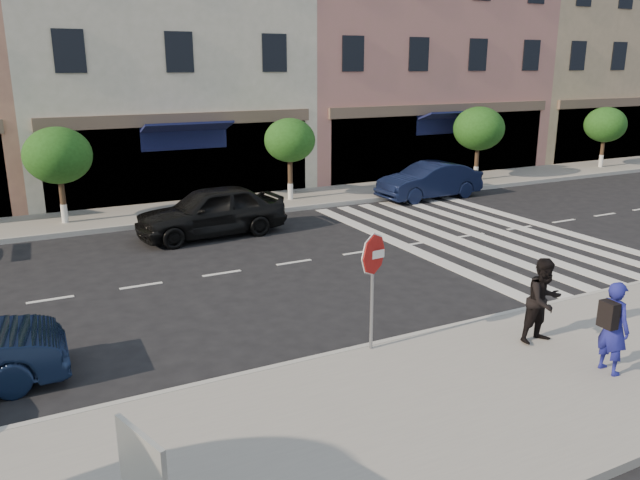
% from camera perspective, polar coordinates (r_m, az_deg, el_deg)
% --- Properties ---
extents(ground, '(120.00, 120.00, 0.00)m').
position_cam_1_polar(ground, '(13.27, 4.93, -6.75)').
color(ground, black).
rests_on(ground, ground).
extents(sidewalk_near, '(60.00, 4.50, 0.15)m').
position_cam_1_polar(sidewalk_near, '(10.57, 16.03, -13.08)').
color(sidewalk_near, gray).
rests_on(sidewalk_near, ground).
extents(sidewalk_far, '(60.00, 3.00, 0.15)m').
position_cam_1_polar(sidewalk_far, '(22.89, -9.78, 2.91)').
color(sidewalk_far, gray).
rests_on(sidewalk_far, ground).
extents(building_centre, '(11.00, 9.00, 11.00)m').
position_cam_1_polar(building_centre, '(28.02, -15.21, 16.10)').
color(building_centre, beige).
rests_on(building_centre, ground).
extents(building_east_mid, '(13.00, 9.00, 13.00)m').
position_cam_1_polar(building_east_mid, '(32.82, 6.66, 18.13)').
color(building_east_mid, '#BA746E').
rests_on(building_east_mid, ground).
extents(building_east_far, '(12.00, 9.00, 12.00)m').
position_cam_1_polar(building_east_far, '(41.04, 21.94, 15.95)').
color(building_east_far, tan).
rests_on(building_east_far, ground).
extents(street_tree_wb, '(2.10, 2.10, 3.06)m').
position_cam_1_polar(street_tree_wb, '(21.39, -22.85, 7.11)').
color(street_tree_wb, '#473323').
rests_on(street_tree_wb, sidewalk_far).
extents(street_tree_c, '(1.90, 1.90, 3.04)m').
position_cam_1_polar(street_tree_c, '(23.38, -2.78, 9.06)').
color(street_tree_c, '#473323').
rests_on(street_tree_c, sidewalk_far).
extents(street_tree_ea, '(2.20, 2.20, 3.19)m').
position_cam_1_polar(street_tree_ea, '(28.28, 14.32, 9.83)').
color(street_tree_ea, '#473323').
rests_on(street_tree_ea, sidewalk_far).
extents(street_tree_eb, '(2.00, 2.00, 2.94)m').
position_cam_1_polar(street_tree_eb, '(34.08, 24.63, 9.54)').
color(street_tree_eb, '#473323').
rests_on(street_tree_eb, sidewalk_far).
extents(stop_sign, '(0.76, 0.12, 2.15)m').
position_cam_1_polar(stop_sign, '(10.79, 4.89, -2.25)').
color(stop_sign, gray).
rests_on(stop_sign, sidewalk_near).
extents(photographer, '(0.41, 0.59, 1.57)m').
position_cam_1_polar(photographer, '(11.31, 25.25, -7.25)').
color(photographer, navy).
rests_on(photographer, sidewalk_near).
extents(walker, '(0.78, 0.62, 1.59)m').
position_cam_1_polar(walker, '(12.03, 19.78, -5.24)').
color(walker, black).
rests_on(walker, sidewalk_near).
extents(car_far_mid, '(4.64, 2.12, 1.54)m').
position_cam_1_polar(car_far_mid, '(19.25, -9.94, 2.61)').
color(car_far_mid, black).
rests_on(car_far_mid, ground).
extents(car_far_right, '(4.30, 1.63, 1.40)m').
position_cam_1_polar(car_far_right, '(24.81, 9.96, 5.36)').
color(car_far_right, black).
rests_on(car_far_right, ground).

